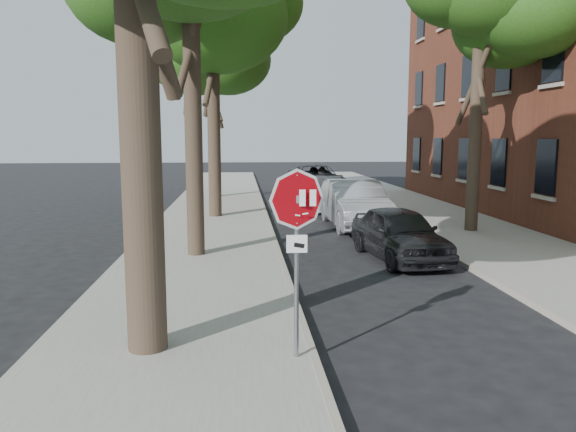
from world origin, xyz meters
name	(u,v)px	position (x,y,z in m)	size (l,w,h in m)	color
ground	(346,363)	(0.00, 0.00, 0.00)	(120.00, 120.00, 0.00)	black
sidewalk_left	(210,226)	(-2.50, 12.00, 0.06)	(4.00, 55.00, 0.12)	gray
sidewalk_right	(448,222)	(6.00, 12.00, 0.06)	(4.00, 55.00, 0.12)	gray
curb_left	(269,225)	(-0.45, 12.00, 0.07)	(0.12, 55.00, 0.13)	#9E9384
curb_right	(392,223)	(3.95, 12.00, 0.07)	(0.12, 55.00, 0.13)	#9E9384
stop_sign	(297,227)	(-0.70, -0.03, 1.95)	(0.76, 0.34, 2.61)	gray
tree_mid_b	(211,2)	(-2.42, 14.12, 8.00)	(5.88, 5.46, 10.36)	black
tree_far	(212,52)	(-2.72, 21.11, 7.21)	(5.29, 4.91, 9.33)	black
tree_right	(479,3)	(5.98, 10.11, 7.21)	(5.29, 4.91, 9.33)	black
car_a	(400,233)	(2.60, 6.45, 0.68)	(1.60, 3.98, 1.35)	black
car_b	(354,204)	(2.49, 11.59, 0.82)	(1.73, 4.96, 1.63)	#9D9FA5
car_c	(329,193)	(2.42, 16.71, 0.68)	(1.90, 4.67, 1.36)	#4A494E
car_d	(315,180)	(2.56, 22.24, 0.80)	(2.66, 5.78, 1.61)	black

